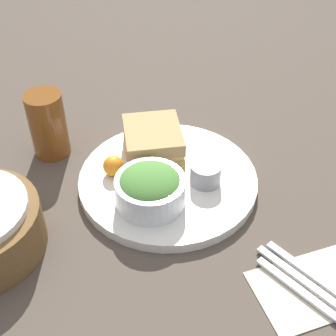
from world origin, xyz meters
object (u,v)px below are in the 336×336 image
Objects in this scene: drink_glass at (48,124)px; knife at (311,287)px; salad_bowl at (150,188)px; dressing_cup at (206,173)px; spoon at (304,294)px; fork at (318,280)px; plate at (168,180)px; sandwich at (153,142)px.

knife is (-0.45, -0.31, -0.06)m from drink_glass.
dressing_cup is (0.02, -0.11, -0.01)m from salad_bowl.
salad_bowl reaches higher than spoon.
knife is at bearing -145.42° from drink_glass.
fork is (-0.44, -0.32, -0.06)m from drink_glass.
salad_bowl is at bearing -148.01° from drink_glass.
salad_bowl reaches higher than knife.
drink_glass is at bearing -167.29° from fork.
plate is at bearing -176.65° from fork.
dressing_cup is 0.31m from drink_glass.
salad_bowl is at bearing -166.86° from knife.
sandwich is 0.37m from knife.
fork is at bearing 90.00° from knife.
spoon is (-0.36, -0.11, -0.04)m from sandwich.
spoon is at bearing -146.67° from salad_bowl.
sandwich is at bearing 31.92° from dressing_cup.
drink_glass is 0.78× the size of spoon.
fork is 0.95× the size of knife.
plate is at bearing -43.71° from salad_bowl.
sandwich is 0.12m from dressing_cup.
dressing_cup is (-0.03, -0.06, 0.03)m from plate.
sandwich is at bearing 5.15° from plate.
fork is 1.11× the size of spoon.
drink_glass is at bearing -169.15° from knife.
dressing_cup is (-0.10, -0.06, -0.01)m from sandwich.
plate is 0.31m from knife.
salad_bowl reaches higher than plate.
drink_glass reaches higher than knife.
plate is 5.91× the size of dressing_cup.
sandwich is 0.20m from drink_glass.
salad_bowl is at bearing 160.25° from sandwich.
fork is (-0.24, -0.08, -0.03)m from dressing_cup.
plate reaches higher than fork.
sandwich is 0.68× the size of knife.
plate is 2.44× the size of sandwich.
salad_bowl reaches higher than dressing_cup.
plate is at bearing -131.85° from drink_glass.
salad_bowl is at bearing -170.40° from spoon.
dressing_cup is 0.33× the size of spoon.
salad_bowl is at bearing 98.92° from dressing_cup.
fork is at bearing -139.70° from salad_bowl.
dressing_cup is 0.26m from knife.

